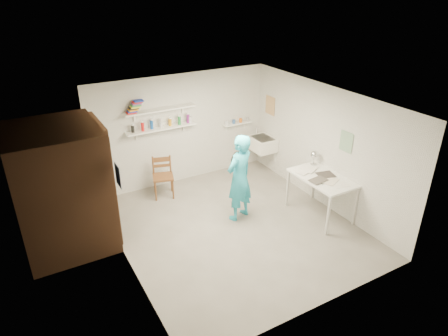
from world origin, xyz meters
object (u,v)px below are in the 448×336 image
belfast_sink (262,144)px  desk_lamp (314,154)px  wooden_chair (163,177)px  work_table (320,196)px  wall_clock (237,159)px  man (239,178)px

belfast_sink → desk_lamp: desk_lamp is taller
wooden_chair → work_table: (2.33, -2.16, -0.03)m
wall_clock → wooden_chair: size_ratio=0.34×
wall_clock → man: bearing=-127.5°
wooden_chair → desk_lamp: size_ratio=5.76×
belfast_sink → desk_lamp: bearing=-86.7°
wall_clock → wooden_chair: bearing=110.0°
wall_clock → desk_lamp: wall_clock is taller
belfast_sink → man: 2.08m
belfast_sink → work_table: bearing=-93.0°
wall_clock → wooden_chair: 1.75m
man → wall_clock: man is taller
man → wooden_chair: bearing=-76.1°
work_table → desk_lamp: (0.20, 0.49, 0.63)m
belfast_sink → wooden_chair: wooden_chair is taller
man → work_table: 1.61m
wooden_chair → work_table: 3.18m
wall_clock → desk_lamp: 1.58m
wall_clock → wooden_chair: (-1.01, 1.26, -0.68)m
belfast_sink → work_table: belfast_sink is taller
wall_clock → desk_lamp: bearing=-33.8°
wall_clock → desk_lamp: (1.52, -0.41, -0.08)m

